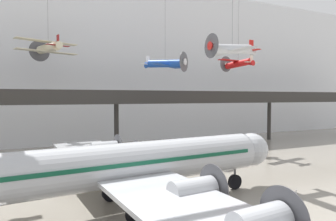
{
  "coord_description": "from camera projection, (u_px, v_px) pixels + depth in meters",
  "views": [
    {
      "loc": [
        -11.87,
        -12.28,
        8.24
      ],
      "look_at": [
        -0.83,
        11.56,
        7.06
      ],
      "focal_mm": 32.0,
      "sensor_mm": 36.0,
      "label": 1
    }
  ],
  "objects": [
    {
      "name": "hangar_back_wall",
      "position": [
        101.0,
        61.0,
        54.18
      ],
      "size": [
        140.0,
        3.0,
        29.52
      ],
      "color": "silver",
      "rests_on": "ground"
    },
    {
      "name": "stanchion_barrier",
      "position": [
        296.0,
        199.0,
        23.22
      ],
      "size": [
        0.36,
        0.36,
        1.08
      ],
      "color": "#B2B5BA",
      "rests_on": "ground"
    },
    {
      "name": "suspended_plane_silver_racer",
      "position": [
        232.0,
        49.0,
        30.74
      ],
      "size": [
        5.62,
        6.89,
        10.98
      ],
      "rotation": [
        0.0,
        0.0,
        3.15
      ],
      "color": "silver"
    },
    {
      "name": "suspended_plane_blue_trainer",
      "position": [
        165.0,
        64.0,
        41.4
      ],
      "size": [
        6.74,
        6.34,
        11.45
      ],
      "rotation": [
        0.0,
        0.0,
        5.38
      ],
      "color": "#1E4CAD"
    },
    {
      "name": "mezzanine_walkway",
      "position": [
        118.0,
        101.0,
        44.23
      ],
      "size": [
        110.0,
        3.2,
        9.24
      ],
      "color": "#2D2B28",
      "rests_on": "ground"
    },
    {
      "name": "airliner_silver_main",
      "position": [
        116.0,
        166.0,
        21.17
      ],
      "size": [
        29.64,
        33.67,
        9.26
      ],
      "rotation": [
        0.0,
        0.0,
        0.08
      ],
      "color": "#B7BABF",
      "rests_on": "ground"
    },
    {
      "name": "suspended_plane_red_highwing",
      "position": [
        238.0,
        63.0,
        44.49
      ],
      "size": [
        6.89,
        5.67,
        10.93
      ],
      "rotation": [
        0.0,
        0.0,
        1.74
      ],
      "color": "red"
    },
    {
      "name": "suspended_plane_cream_biplane",
      "position": [
        48.0,
        48.0,
        41.78
      ],
      "size": [
        8.51,
        7.27,
        9.68
      ],
      "rotation": [
        0.0,
        0.0,
        1.91
      ],
      "color": "beige"
    }
  ]
}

